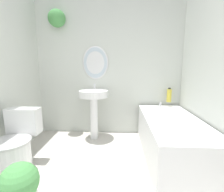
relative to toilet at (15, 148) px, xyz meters
name	(u,v)px	position (x,y,z in m)	size (l,w,h in m)	color
wall_back	(106,64)	(0.93, 1.25, 0.96)	(2.63, 0.29, 2.40)	silver
toilet	(15,148)	(0.00, 0.00, 0.00)	(0.42, 0.57, 0.70)	white
pedestal_sink	(94,102)	(0.75, 0.94, 0.34)	(0.48, 0.48, 0.92)	white
bathtub	(171,137)	(1.87, 0.41, -0.01)	(0.70, 1.53, 0.61)	silver
shampoo_bottle	(169,95)	(2.02, 1.11, 0.44)	(0.08, 0.08, 0.24)	gold
potted_plant	(20,187)	(0.37, -0.51, -0.06)	(0.31, 0.31, 0.43)	silver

